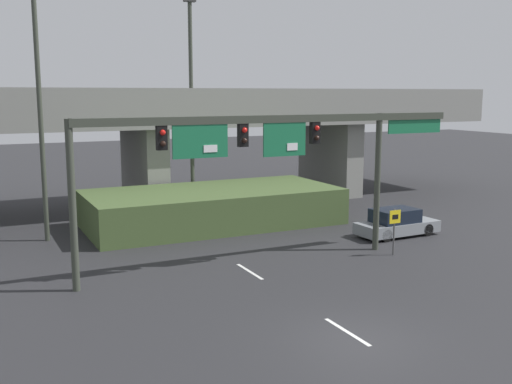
{
  "coord_description": "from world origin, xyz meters",
  "views": [
    {
      "loc": [
        -10.23,
        -14.08,
        7.3
      ],
      "look_at": [
        0.0,
        7.0,
        3.44
      ],
      "focal_mm": 42.0,
      "sensor_mm": 36.0,
      "label": 1
    }
  ],
  "objects_px": {
    "highway_light_pole_near": "(39,89)",
    "parked_sedan_near_right": "(396,223)",
    "speed_limit_sign": "(394,225)",
    "highway_light_pole_far": "(191,102)",
    "signal_gantry": "(269,143)"
  },
  "relations": [
    {
      "from": "signal_gantry",
      "to": "speed_limit_sign",
      "type": "xyz_separation_m",
      "value": [
        5.83,
        -1.17,
        -3.85
      ]
    },
    {
      "from": "speed_limit_sign",
      "to": "signal_gantry",
      "type": "bearing_deg",
      "value": 168.61
    },
    {
      "from": "parked_sedan_near_right",
      "to": "highway_light_pole_far",
      "type": "bearing_deg",
      "value": 123.79
    },
    {
      "from": "highway_light_pole_near",
      "to": "parked_sedan_near_right",
      "type": "relative_size",
      "value": 3.19
    },
    {
      "from": "signal_gantry",
      "to": "highway_light_pole_far",
      "type": "distance_m",
      "value": 12.24
    },
    {
      "from": "signal_gantry",
      "to": "parked_sedan_near_right",
      "type": "relative_size",
      "value": 3.93
    },
    {
      "from": "parked_sedan_near_right",
      "to": "highway_light_pole_near",
      "type": "bearing_deg",
      "value": 155.47
    },
    {
      "from": "highway_light_pole_near",
      "to": "parked_sedan_near_right",
      "type": "distance_m",
      "value": 19.08
    },
    {
      "from": "highway_light_pole_far",
      "to": "parked_sedan_near_right",
      "type": "bearing_deg",
      "value": -54.26
    },
    {
      "from": "highway_light_pole_far",
      "to": "parked_sedan_near_right",
      "type": "relative_size",
      "value": 2.87
    },
    {
      "from": "signal_gantry",
      "to": "highway_light_pole_far",
      "type": "relative_size",
      "value": 1.37
    },
    {
      "from": "signal_gantry",
      "to": "parked_sedan_near_right",
      "type": "bearing_deg",
      "value": 12.09
    },
    {
      "from": "highway_light_pole_near",
      "to": "highway_light_pole_far",
      "type": "height_order",
      "value": "highway_light_pole_near"
    },
    {
      "from": "speed_limit_sign",
      "to": "highway_light_pole_far",
      "type": "distance_m",
      "value": 15.14
    },
    {
      "from": "signal_gantry",
      "to": "highway_light_pole_near",
      "type": "xyz_separation_m",
      "value": [
        -8.07,
        8.63,
        2.25
      ]
    }
  ]
}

